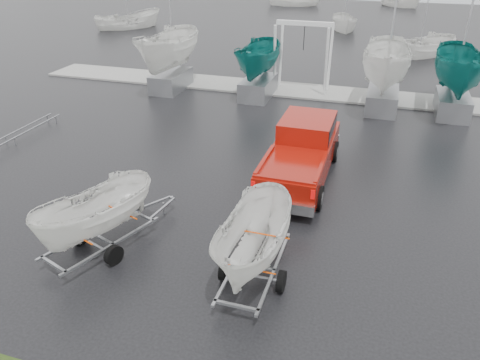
# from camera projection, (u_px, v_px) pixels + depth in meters

# --- Properties ---
(ground_plane) EXTENTS (120.00, 120.00, 0.00)m
(ground_plane) POSITION_uv_depth(u_px,v_px,m) (184.00, 182.00, 18.10)
(ground_plane) COLOR black
(ground_plane) RESTS_ON ground
(dock) EXTENTS (30.00, 3.00, 0.12)m
(dock) POSITION_uv_depth(u_px,v_px,m) (268.00, 88.00, 29.06)
(dock) COLOR gray
(dock) RESTS_ON ground
(pickup_truck) EXTENTS (2.39, 6.41, 2.13)m
(pickup_truck) POSITION_uv_depth(u_px,v_px,m) (303.00, 149.00, 18.12)
(pickup_truck) COLOR maroon
(pickup_truck) RESTS_ON ground
(trailer_hitched) EXTENTS (1.78, 3.61, 4.88)m
(trailer_hitched) POSITION_uv_depth(u_px,v_px,m) (256.00, 197.00, 11.73)
(trailer_hitched) COLOR gray
(trailer_hitched) RESTS_ON ground
(trailer_parked) EXTENTS (2.31, 3.79, 4.59)m
(trailer_parked) POSITION_uv_depth(u_px,v_px,m) (91.00, 177.00, 13.00)
(trailer_parked) COLOR gray
(trailer_parked) RESTS_ON ground
(boat_hoist) EXTENTS (3.30, 2.18, 4.12)m
(boat_hoist) POSITION_uv_depth(u_px,v_px,m) (303.00, 47.00, 27.29)
(boat_hoist) COLOR silver
(boat_hoist) RESTS_ON ground
(keelboat_0) EXTENTS (2.49, 3.20, 10.66)m
(keelboat_0) POSITION_uv_depth(u_px,v_px,m) (167.00, 23.00, 27.03)
(keelboat_0) COLOR gray
(keelboat_0) RESTS_ON ground
(keelboat_1) EXTENTS (2.06, 3.20, 6.58)m
(keelboat_1) POSITION_uv_depth(u_px,v_px,m) (259.00, 41.00, 26.10)
(keelboat_1) COLOR gray
(keelboat_1) RESTS_ON ground
(keelboat_2) EXTENTS (2.50, 3.20, 10.67)m
(keelboat_2) POSITION_uv_depth(u_px,v_px,m) (391.00, 35.00, 23.73)
(keelboat_2) COLOR gray
(keelboat_2) RESTS_ON ground
(keelboat_3) EXTENTS (2.39, 3.20, 10.56)m
(keelboat_3) POSITION_uv_depth(u_px,v_px,m) (466.00, 42.00, 23.12)
(keelboat_3) COLOR gray
(keelboat_3) RESTS_ON ground
(mast_rack_0) EXTENTS (0.56, 6.50, 0.06)m
(mast_rack_0) POSITION_uv_depth(u_px,v_px,m) (9.00, 137.00, 21.16)
(mast_rack_0) COLOR gray
(mast_rack_0) RESTS_ON ground
(moored_boat_0) EXTENTS (3.74, 3.75, 11.49)m
(moored_boat_0) POSITION_uv_depth(u_px,v_px,m) (129.00, 28.00, 47.94)
(moored_boat_0) COLOR silver
(moored_boat_0) RESTS_ON ground
(moored_boat_1) EXTENTS (3.10, 3.04, 11.61)m
(moored_boat_1) POSITION_uv_depth(u_px,v_px,m) (293.00, 6.00, 63.00)
(moored_boat_1) COLOR silver
(moored_boat_1) RESTS_ON ground
(moored_boat_2) EXTENTS (2.75, 2.80, 11.06)m
(moored_boat_2) POSITION_uv_depth(u_px,v_px,m) (344.00, 30.00, 47.09)
(moored_boat_2) COLOR silver
(moored_boat_2) RESTS_ON ground
(moored_boat_6) EXTENTS (3.02, 3.00, 10.89)m
(moored_boat_6) POSITION_uv_depth(u_px,v_px,m) (399.00, 7.00, 62.11)
(moored_boat_6) COLOR silver
(moored_boat_6) RESTS_ON ground
(moored_boat_7) EXTENTS (3.73, 3.73, 11.46)m
(moored_boat_7) POSITION_uv_depth(u_px,v_px,m) (418.00, 56.00, 36.80)
(moored_boat_7) COLOR silver
(moored_boat_7) RESTS_ON ground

